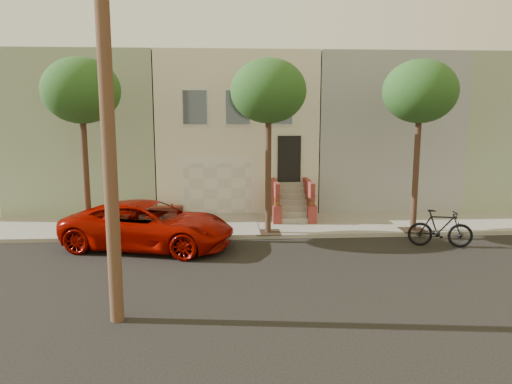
{
  "coord_description": "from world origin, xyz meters",
  "views": [
    {
      "loc": [
        -0.58,
        -13.59,
        4.6
      ],
      "look_at": [
        0.5,
        3.0,
        1.82
      ],
      "focal_mm": 34.16,
      "sensor_mm": 36.0,
      "label": 1
    }
  ],
  "objects": [
    {
      "name": "house_row",
      "position": [
        0.0,
        11.19,
        3.64
      ],
      "size": [
        33.1,
        11.7,
        7.0
      ],
      "color": "beige",
      "rests_on": "sidewalk"
    },
    {
      "name": "tree_mid",
      "position": [
        1.0,
        3.9,
        5.26
      ],
      "size": [
        2.7,
        2.57,
        6.3
      ],
      "color": "#2D2116",
      "rests_on": "sidewalk"
    },
    {
      "name": "tree_left",
      "position": [
        -5.5,
        3.9,
        5.26
      ],
      "size": [
        2.7,
        2.57,
        6.3
      ],
      "color": "#2D2116",
      "rests_on": "sidewalk"
    },
    {
      "name": "sidewalk",
      "position": [
        0.0,
        5.35,
        0.07
      ],
      "size": [
        40.0,
        3.7,
        0.15
      ],
      "primitive_type": "cube",
      "color": "gray",
      "rests_on": "ground"
    },
    {
      "name": "tree_right",
      "position": [
        6.5,
        3.9,
        5.26
      ],
      "size": [
        2.7,
        2.57,
        6.3
      ],
      "color": "#2D2116",
      "rests_on": "sidewalk"
    },
    {
      "name": "pickup_truck",
      "position": [
        -3.15,
        2.63,
        0.79
      ],
      "size": [
        6.18,
        3.97,
        1.58
      ],
      "primitive_type": "imported",
      "rotation": [
        0.0,
        0.0,
        1.32
      ],
      "color": "#950700",
      "rests_on": "ground"
    },
    {
      "name": "ground",
      "position": [
        0.0,
        0.0,
        0.0
      ],
      "size": [
        90.0,
        90.0,
        0.0
      ],
      "primitive_type": "plane",
      "color": "black",
      "rests_on": "ground"
    },
    {
      "name": "motorcycle",
      "position": [
        6.75,
        2.14,
        0.64
      ],
      "size": [
        2.22,
        1.1,
        1.28
      ],
      "primitive_type": "imported",
      "rotation": [
        0.0,
        0.0,
        1.32
      ],
      "color": "black",
      "rests_on": "ground"
    }
  ]
}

